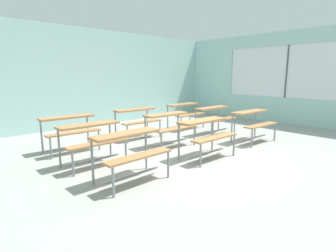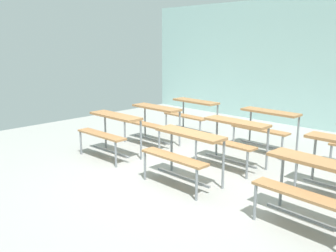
{
  "view_description": "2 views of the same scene",
  "coord_description": "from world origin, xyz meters",
  "px_view_note": "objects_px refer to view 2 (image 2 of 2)",
  "views": [
    {
      "loc": [
        -3.8,
        -3.3,
        1.6
      ],
      "look_at": [
        0.1,
        0.94,
        0.47
      ],
      "focal_mm": 28.0,
      "sensor_mm": 36.0,
      "label": 1
    },
    {
      "loc": [
        3.34,
        -3.78,
        1.98
      ],
      "look_at": [
        -0.78,
        0.41,
        0.61
      ],
      "focal_mm": 38.55,
      "sensor_mm": 36.0,
      "label": 2
    }
  ],
  "objects_px": {
    "desk_bench_r0c1": "(184,146)",
    "desk_bench_r2c1": "(266,121)",
    "desk_bench_r1c0": "(152,116)",
    "desk_bench_r0c0": "(111,126)",
    "desk_bench_r2c0": "(192,109)",
    "desk_bench_r1c1": "(232,133)",
    "desk_bench_r0c2": "(313,179)"
  },
  "relations": [
    {
      "from": "desk_bench_r0c1",
      "to": "desk_bench_r2c1",
      "type": "xyz_separation_m",
      "value": [
        -0.0,
        2.26,
        0.0
      ]
    },
    {
      "from": "desk_bench_r0c1",
      "to": "desk_bench_r1c0",
      "type": "height_order",
      "value": "same"
    },
    {
      "from": "desk_bench_r0c0",
      "to": "desk_bench_r2c0",
      "type": "xyz_separation_m",
      "value": [
        -0.02,
        2.19,
        0.0
      ]
    },
    {
      "from": "desk_bench_r0c1",
      "to": "desk_bench_r0c0",
      "type": "bearing_deg",
      "value": 179.99
    },
    {
      "from": "desk_bench_r1c1",
      "to": "desk_bench_r2c1",
      "type": "height_order",
      "value": "same"
    },
    {
      "from": "desk_bench_r1c0",
      "to": "desk_bench_r2c0",
      "type": "relative_size",
      "value": 0.99
    },
    {
      "from": "desk_bench_r2c0",
      "to": "desk_bench_r2c1",
      "type": "xyz_separation_m",
      "value": [
        1.77,
        0.03,
        0.0
      ]
    },
    {
      "from": "desk_bench_r1c0",
      "to": "desk_bench_r2c1",
      "type": "xyz_separation_m",
      "value": [
        1.83,
        1.16,
        0.0
      ]
    },
    {
      "from": "desk_bench_r0c2",
      "to": "desk_bench_r2c0",
      "type": "height_order",
      "value": "same"
    },
    {
      "from": "desk_bench_r0c2",
      "to": "desk_bench_r1c1",
      "type": "relative_size",
      "value": 1.02
    },
    {
      "from": "desk_bench_r0c0",
      "to": "desk_bench_r0c1",
      "type": "distance_m",
      "value": 1.75
    },
    {
      "from": "desk_bench_r0c0",
      "to": "desk_bench_r1c1",
      "type": "xyz_separation_m",
      "value": [
        1.8,
        1.06,
        0.0
      ]
    },
    {
      "from": "desk_bench_r1c0",
      "to": "desk_bench_r0c1",
      "type": "bearing_deg",
      "value": -30.97
    },
    {
      "from": "desk_bench_r0c1",
      "to": "desk_bench_r1c1",
      "type": "xyz_separation_m",
      "value": [
        0.05,
        1.1,
        0.0
      ]
    },
    {
      "from": "desk_bench_r0c2",
      "to": "desk_bench_r1c1",
      "type": "xyz_separation_m",
      "value": [
        -1.77,
        1.06,
        0.0
      ]
    },
    {
      "from": "desk_bench_r0c1",
      "to": "desk_bench_r1c0",
      "type": "bearing_deg",
      "value": 150.07
    },
    {
      "from": "desk_bench_r2c1",
      "to": "desk_bench_r2c0",
      "type": "bearing_deg",
      "value": -177.58
    },
    {
      "from": "desk_bench_r0c2",
      "to": "desk_bench_r2c1",
      "type": "bearing_deg",
      "value": 132.13
    },
    {
      "from": "desk_bench_r0c0",
      "to": "desk_bench_r2c1",
      "type": "bearing_deg",
      "value": 50.88
    },
    {
      "from": "desk_bench_r1c0",
      "to": "desk_bench_r2c1",
      "type": "relative_size",
      "value": 0.99
    },
    {
      "from": "desk_bench_r0c1",
      "to": "desk_bench_r1c0",
      "type": "distance_m",
      "value": 2.14
    },
    {
      "from": "desk_bench_r1c0",
      "to": "desk_bench_r0c2",
      "type": "bearing_deg",
      "value": -16.27
    },
    {
      "from": "desk_bench_r1c1",
      "to": "desk_bench_r2c0",
      "type": "height_order",
      "value": "same"
    },
    {
      "from": "desk_bench_r0c1",
      "to": "desk_bench_r1c1",
      "type": "distance_m",
      "value": 1.1
    },
    {
      "from": "desk_bench_r1c0",
      "to": "desk_bench_r2c0",
      "type": "bearing_deg",
      "value": 87.18
    },
    {
      "from": "desk_bench_r0c1",
      "to": "desk_bench_r1c1",
      "type": "height_order",
      "value": "same"
    },
    {
      "from": "desk_bench_r1c0",
      "to": "desk_bench_r2c0",
      "type": "distance_m",
      "value": 1.13
    },
    {
      "from": "desk_bench_r1c0",
      "to": "desk_bench_r1c1",
      "type": "height_order",
      "value": "same"
    },
    {
      "from": "desk_bench_r0c0",
      "to": "desk_bench_r1c0",
      "type": "height_order",
      "value": "same"
    },
    {
      "from": "desk_bench_r0c0",
      "to": "desk_bench_r1c0",
      "type": "distance_m",
      "value": 1.07
    },
    {
      "from": "desk_bench_r2c1",
      "to": "desk_bench_r1c1",
      "type": "bearing_deg",
      "value": -86.27
    },
    {
      "from": "desk_bench_r0c0",
      "to": "desk_bench_r0c2",
      "type": "relative_size",
      "value": 0.98
    }
  ]
}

